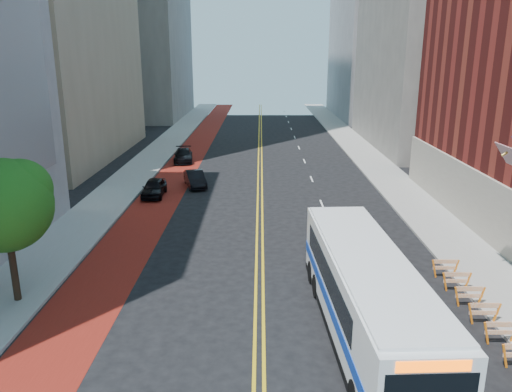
{
  "coord_description": "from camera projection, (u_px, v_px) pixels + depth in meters",
  "views": [
    {
      "loc": [
        0.03,
        -14.99,
        11.21
      ],
      "look_at": [
        -0.18,
        8.0,
        4.63
      ],
      "focal_mm": 35.0,
      "sensor_mm": 36.0,
      "label": 1
    }
  ],
  "objects": [
    {
      "name": "ground",
      "position": [
        259.0,
        385.0,
        17.49
      ],
      "size": [
        160.0,
        160.0,
        0.0
      ],
      "primitive_type": "plane",
      "color": "black",
      "rests_on": "ground"
    },
    {
      "name": "sidewalk_left",
      "position": [
        131.0,
        178.0,
        46.42
      ],
      "size": [
        4.0,
        140.0,
        0.15
      ],
      "primitive_type": "cube",
      "color": "gray",
      "rests_on": "ground"
    },
    {
      "name": "sidewalk_right",
      "position": [
        389.0,
        178.0,
        46.21
      ],
      "size": [
        4.0,
        140.0,
        0.15
      ],
      "primitive_type": "cube",
      "color": "gray",
      "rests_on": "ground"
    },
    {
      "name": "bus_lane_paint",
      "position": [
        173.0,
        179.0,
        46.4
      ],
      "size": [
        3.6,
        140.0,
        0.01
      ],
      "primitive_type": "cube",
      "color": "maroon",
      "rests_on": "ground"
    },
    {
      "name": "center_line_inner",
      "position": [
        258.0,
        179.0,
        46.34
      ],
      "size": [
        0.14,
        140.0,
        0.01
      ],
      "primitive_type": "cube",
      "color": "gold",
      "rests_on": "ground"
    },
    {
      "name": "center_line_outer",
      "position": [
        262.0,
        179.0,
        46.33
      ],
      "size": [
        0.14,
        140.0,
        0.01
      ],
      "primitive_type": "cube",
      "color": "gold",
      "rests_on": "ground"
    },
    {
      "name": "lane_dashes",
      "position": [
        304.0,
        161.0,
        53.98
      ],
      "size": [
        0.14,
        98.2,
        0.01
      ],
      "color": "silver",
      "rests_on": "ground"
    },
    {
      "name": "construction_barriers",
      "position": [
        492.0,
        319.0,
        20.52
      ],
      "size": [
        1.42,
        10.91,
        1.0
      ],
      "color": "orange",
      "rests_on": "ground"
    },
    {
      "name": "street_tree",
      "position": [
        6.0,
        202.0,
        22.05
      ],
      "size": [
        4.2,
        4.2,
        6.7
      ],
      "color": "black",
      "rests_on": "sidewalk_left"
    },
    {
      "name": "transit_bus",
      "position": [
        365.0,
        294.0,
        19.98
      ],
      "size": [
        3.59,
        13.5,
        3.68
      ],
      "rotation": [
        0.0,
        0.0,
        0.05
      ],
      "color": "white",
      "rests_on": "ground"
    },
    {
      "name": "car_a",
      "position": [
        154.0,
        188.0,
        40.57
      ],
      "size": [
        1.76,
        4.18,
        1.41
      ],
      "primitive_type": "imported",
      "rotation": [
        0.0,
        0.0,
        0.02
      ],
      "color": "black",
      "rests_on": "ground"
    },
    {
      "name": "car_b",
      "position": [
        195.0,
        179.0,
        43.5
      ],
      "size": [
        2.6,
        4.43,
        1.38
      ],
      "primitive_type": "imported",
      "rotation": [
        0.0,
        0.0,
        0.29
      ],
      "color": "black",
      "rests_on": "ground"
    },
    {
      "name": "car_c",
      "position": [
        183.0,
        155.0,
        53.49
      ],
      "size": [
        2.52,
        4.97,
        1.38
      ],
      "primitive_type": "imported",
      "rotation": [
        0.0,
        0.0,
        0.13
      ],
      "color": "black",
      "rests_on": "ground"
    }
  ]
}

